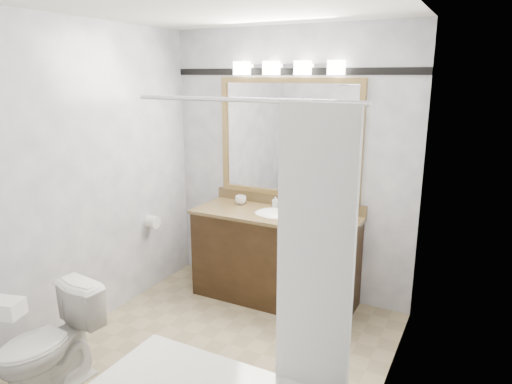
% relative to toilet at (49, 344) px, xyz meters
% --- Properties ---
extents(room, '(2.42, 2.62, 2.52)m').
position_rel_toilet_xyz_m(room, '(0.77, 0.85, 0.90)').
color(room, tan).
rests_on(room, ground).
extents(vanity, '(1.53, 0.58, 0.97)m').
position_rel_toilet_xyz_m(vanity, '(0.77, 1.87, 0.09)').
color(vanity, black).
rests_on(vanity, ground).
extents(mirror, '(1.40, 0.04, 1.10)m').
position_rel_toilet_xyz_m(mirror, '(0.77, 2.13, 1.15)').
color(mirror, '#9B7D46').
rests_on(mirror, room).
extents(vanity_light_bar, '(1.02, 0.14, 0.12)m').
position_rel_toilet_xyz_m(vanity_light_bar, '(0.77, 2.08, 1.78)').
color(vanity_light_bar, silver).
rests_on(vanity_light_bar, room).
extents(accent_stripe, '(2.40, 0.01, 0.06)m').
position_rel_toilet_xyz_m(accent_stripe, '(0.77, 2.14, 1.75)').
color(accent_stripe, black).
rests_on(accent_stripe, room).
extents(tp_roll, '(0.11, 0.12, 0.12)m').
position_rel_toilet_xyz_m(tp_roll, '(-0.37, 1.51, 0.35)').
color(tp_roll, white).
rests_on(tp_roll, room).
extents(toilet, '(0.47, 0.73, 0.70)m').
position_rel_toilet_xyz_m(toilet, '(0.00, 0.00, 0.00)').
color(toilet, white).
rests_on(toilet, ground).
extents(tissue_box, '(0.27, 0.20, 0.10)m').
position_rel_toilet_xyz_m(tissue_box, '(0.00, -0.27, 0.40)').
color(tissue_box, white).
rests_on(tissue_box, toilet).
extents(coffee_maker, '(0.16, 0.21, 0.32)m').
position_rel_toilet_xyz_m(coffee_maker, '(1.29, 1.81, 0.66)').
color(coffee_maker, black).
rests_on(coffee_maker, vanity).
extents(cup_left, '(0.12, 0.12, 0.08)m').
position_rel_toilet_xyz_m(cup_left, '(0.34, 1.99, 0.54)').
color(cup_left, white).
rests_on(cup_left, vanity).
extents(soap_bottle_a, '(0.05, 0.05, 0.10)m').
position_rel_toilet_xyz_m(soap_bottle_a, '(0.69, 2.05, 0.55)').
color(soap_bottle_a, white).
rests_on(soap_bottle_a, vanity).
extents(soap_bottle_b, '(0.08, 0.08, 0.08)m').
position_rel_toilet_xyz_m(soap_bottle_b, '(0.96, 2.08, 0.54)').
color(soap_bottle_b, white).
rests_on(soap_bottle_b, vanity).
extents(soap_bar, '(0.09, 0.07, 0.02)m').
position_rel_toilet_xyz_m(soap_bar, '(0.85, 1.98, 0.51)').
color(soap_bar, beige).
rests_on(soap_bar, vanity).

